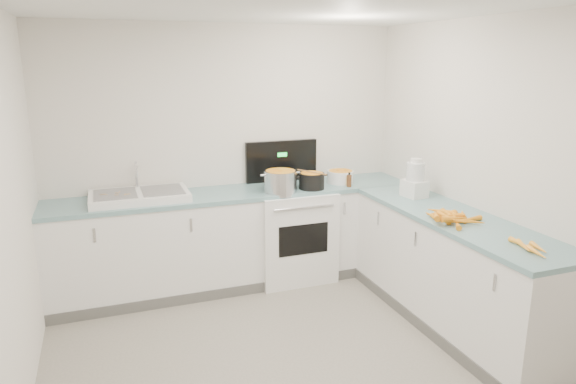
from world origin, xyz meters
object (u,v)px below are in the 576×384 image
object	(u,v)px
black_pot	(312,182)
spice_jar	(349,181)
sink	(139,196)
extract_bottle	(349,181)
stove	(291,231)
mixing_bowl	(340,177)
food_processor	(415,180)
steel_pot	(280,182)

from	to	relation	value
black_pot	spice_jar	xyz separation A→B (m)	(0.40, -0.01, -0.02)
sink	extract_bottle	size ratio (longest dim) A/B	7.12
stove	mixing_bowl	xyz separation A→B (m)	(0.54, -0.00, 0.53)
sink	food_processor	bearing A→B (deg)	-17.73
stove	food_processor	bearing A→B (deg)	-38.78
sink	steel_pot	xyz separation A→B (m)	(1.28, -0.17, 0.06)
mixing_bowl	food_processor	xyz separation A→B (m)	(0.39, -0.74, 0.09)
mixing_bowl	black_pot	bearing A→B (deg)	-160.05
steel_pot	food_processor	distance (m)	1.24
extract_bottle	spice_jar	distance (m)	0.05
mixing_bowl	steel_pot	bearing A→B (deg)	-167.82
sink	mixing_bowl	bearing A→B (deg)	-0.52
food_processor	black_pot	bearing A→B (deg)	141.71
sink	mixing_bowl	xyz separation A→B (m)	(1.99, -0.02, 0.02)
steel_pot	extract_bottle	distance (m)	0.71
black_pot	food_processor	size ratio (longest dim) A/B	0.69
extract_bottle	food_processor	distance (m)	0.68
sink	black_pot	size ratio (longest dim) A/B	3.49
extract_bottle	sink	bearing A→B (deg)	174.02
food_processor	spice_jar	bearing A→B (deg)	121.55
mixing_bowl	spice_jar	bearing A→B (deg)	-81.04
spice_jar	stove	bearing A→B (deg)	165.51
food_processor	steel_pot	bearing A→B (deg)	151.67
stove	mixing_bowl	size ratio (longest dim) A/B	5.03
stove	steel_pot	world-z (taller)	stove
stove	black_pot	size ratio (longest dim) A/B	5.52
steel_pot	mixing_bowl	xyz separation A→B (m)	(0.70, 0.15, -0.03)
stove	extract_bottle	bearing A→B (deg)	-19.65
stove	extract_bottle	world-z (taller)	stove
steel_pot	food_processor	xyz separation A→B (m)	(1.09, -0.59, 0.06)
black_pot	food_processor	world-z (taller)	food_processor
mixing_bowl	spice_jar	world-z (taller)	mixing_bowl
stove	mixing_bowl	world-z (taller)	stove
black_pot	extract_bottle	distance (m)	0.38
sink	steel_pot	bearing A→B (deg)	-7.55
stove	sink	xyz separation A→B (m)	(-1.45, 0.02, 0.50)
steel_pot	extract_bottle	size ratio (longest dim) A/B	2.56
sink	spice_jar	xyz separation A→B (m)	(2.01, -0.16, 0.01)
spice_jar	food_processor	size ratio (longest dim) A/B	0.28
extract_bottle	food_processor	world-z (taller)	food_processor
steel_pot	black_pot	xyz separation A→B (m)	(0.33, 0.02, -0.03)
sink	steel_pot	world-z (taller)	sink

